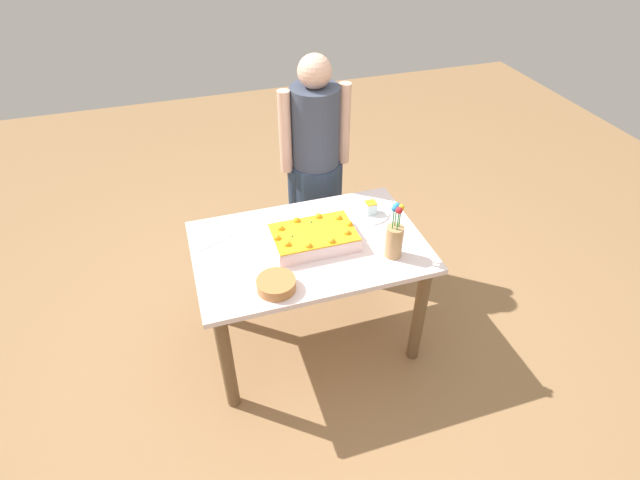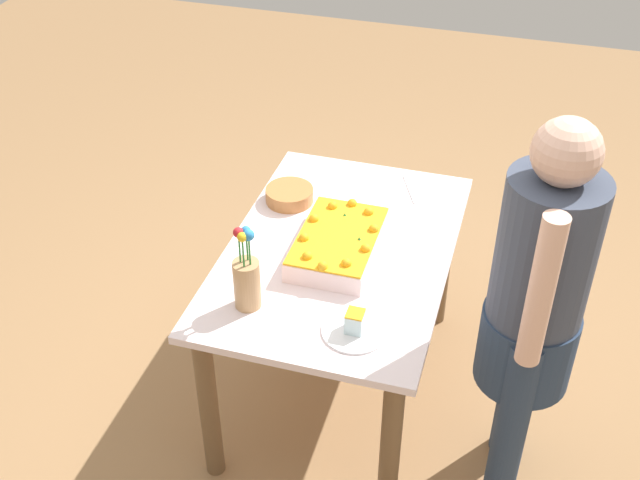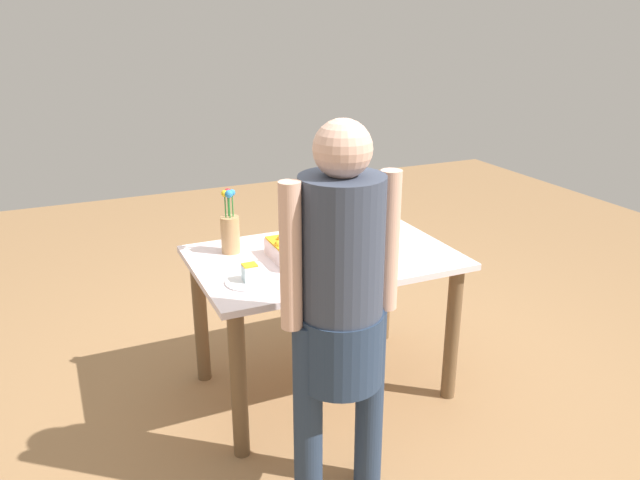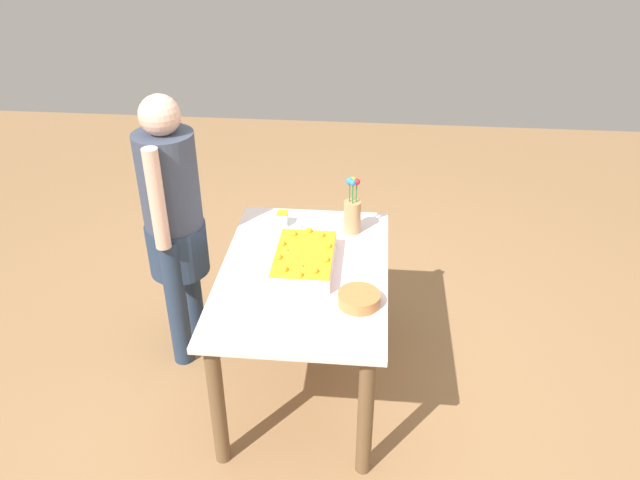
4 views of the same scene
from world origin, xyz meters
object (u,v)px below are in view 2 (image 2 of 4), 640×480
flower_vase (247,279)px  fruit_bowl (290,195)px  person_standing (535,301)px  sheet_cake (339,243)px  cake_knife (410,189)px  serving_plate_with_slice (355,327)px

flower_vase → fruit_bowl: (-0.63, -0.06, -0.08)m
flower_vase → person_standing: (-0.14, 0.91, 0.02)m
sheet_cake → cake_knife: (-0.49, 0.17, -0.04)m
serving_plate_with_slice → flower_vase: bearing=-94.1°
sheet_cake → flower_vase: flower_vase is taller
fruit_bowl → flower_vase: bearing=5.7°
cake_knife → flower_vase: (0.85, -0.38, 0.11)m
cake_knife → flower_vase: 0.94m
cake_knife → fruit_bowl: bearing=92.5°
fruit_bowl → person_standing: (0.50, 0.98, 0.10)m
cake_knife → flower_vase: bearing=132.4°
sheet_cake → cake_knife: 0.52m
sheet_cake → serving_plate_with_slice: size_ratio=2.04×
serving_plate_with_slice → cake_knife: size_ratio=1.03×
cake_knife → person_standing: 0.90m
sheet_cake → person_standing: person_standing is taller
cake_knife → person_standing: person_standing is taller
sheet_cake → person_standing: bearing=72.3°
sheet_cake → fruit_bowl: bearing=-134.4°
flower_vase → fruit_bowl: 0.64m
serving_plate_with_slice → cake_knife: (-0.88, 0.01, -0.02)m
person_standing → sheet_cake: bearing=-17.7°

